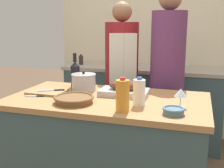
{
  "coord_description": "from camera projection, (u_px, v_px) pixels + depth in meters",
  "views": [
    {
      "loc": [
        0.63,
        -1.91,
        1.46
      ],
      "look_at": [
        0.0,
        0.12,
        0.99
      ],
      "focal_mm": 45.0,
      "sensor_mm": 36.0,
      "label": 1
    }
  ],
  "objects": [
    {
      "name": "kitchen_island",
      "position": [
        107.0,
        154.0,
        2.18
      ],
      "size": [
        1.47,
        0.8,
        0.91
      ],
      "color": "#3D565B",
      "rests_on": "ground_plane"
    },
    {
      "name": "back_counter",
      "position": [
        143.0,
        104.0,
        3.49
      ],
      "size": [
        1.91,
        0.6,
        0.94
      ],
      "color": "#3D565B",
      "rests_on": "ground_plane"
    },
    {
      "name": "back_wall",
      "position": [
        149.0,
        37.0,
        3.64
      ],
      "size": [
        2.41,
        0.1,
        2.55
      ],
      "color": "beige",
      "rests_on": "ground_plane"
    },
    {
      "name": "roasting_pan",
      "position": [
        124.0,
        90.0,
        2.15
      ],
      "size": [
        0.38,
        0.23,
        0.12
      ],
      "color": "#BCBCC1",
      "rests_on": "kitchen_island"
    },
    {
      "name": "wicker_basket",
      "position": [
        74.0,
        99.0,
        1.95
      ],
      "size": [
        0.28,
        0.28,
        0.05
      ],
      "color": "brown",
      "rests_on": "kitchen_island"
    },
    {
      "name": "cutting_board",
      "position": [
        47.0,
        92.0,
        2.23
      ],
      "size": [
        0.28,
        0.22,
        0.02
      ],
      "color": "#AD7F51",
      "rests_on": "kitchen_island"
    },
    {
      "name": "stock_pot",
      "position": [
        84.0,
        82.0,
        2.29
      ],
      "size": [
        0.2,
        0.2,
        0.16
      ],
      "color": "#B7B7BC",
      "rests_on": "kitchen_island"
    },
    {
      "name": "mixing_bowl",
      "position": [
        174.0,
        111.0,
        1.7
      ],
      "size": [
        0.14,
        0.14,
        0.04
      ],
      "color": "slate",
      "rests_on": "kitchen_island"
    },
    {
      "name": "juice_jug",
      "position": [
        123.0,
        96.0,
        1.75
      ],
      "size": [
        0.09,
        0.09,
        0.22
      ],
      "color": "orange",
      "rests_on": "kitchen_island"
    },
    {
      "name": "milk_jug",
      "position": [
        139.0,
        92.0,
        1.87
      ],
      "size": [
        0.08,
        0.08,
        0.2
      ],
      "color": "white",
      "rests_on": "kitchen_island"
    },
    {
      "name": "wine_bottle_green",
      "position": [
        75.0,
        74.0,
        2.41
      ],
      "size": [
        0.08,
        0.08,
        0.29
      ],
      "color": "black",
      "rests_on": "kitchen_island"
    },
    {
      "name": "wine_glass_left",
      "position": [
        181.0,
        93.0,
        1.83
      ],
      "size": [
        0.08,
        0.08,
        0.13
      ],
      "color": "silver",
      "rests_on": "kitchen_island"
    },
    {
      "name": "knife_chef",
      "position": [
        52.0,
        90.0,
        2.23
      ],
      "size": [
        0.2,
        0.12,
        0.01
      ],
      "color": "#B7B7BC",
      "rests_on": "cutting_board"
    },
    {
      "name": "knife_paring",
      "position": [
        35.0,
        96.0,
        2.12
      ],
      "size": [
        0.14,
        0.07,
        0.01
      ],
      "color": "#B7B7BC",
      "rests_on": "kitchen_island"
    },
    {
      "name": "stand_mixer",
      "position": [
        174.0,
        59.0,
        3.15
      ],
      "size": [
        0.18,
        0.14,
        0.3
      ],
      "color": "#333842",
      "rests_on": "back_counter"
    },
    {
      "name": "condiment_bottle_tall",
      "position": [
        81.0,
        60.0,
        3.55
      ],
      "size": [
        0.06,
        0.06,
        0.13
      ],
      "color": "#332D28",
      "rests_on": "back_counter"
    },
    {
      "name": "condiment_bottle_short",
      "position": [
        117.0,
        59.0,
        3.38
      ],
      "size": [
        0.05,
        0.05,
        0.21
      ],
      "color": "#B28E2D",
      "rests_on": "back_counter"
    },
    {
      "name": "person_cook_aproned",
      "position": [
        122.0,
        77.0,
        2.82
      ],
      "size": [
        0.34,
        0.36,
        1.66
      ],
      "rotation": [
        0.0,
        0.0,
        0.34
      ],
      "color": "beige",
      "rests_on": "ground_plane"
    },
    {
      "name": "person_cook_guest",
      "position": [
        167.0,
        74.0,
        2.62
      ],
      "size": [
        0.32,
        0.32,
        1.77
      ],
      "rotation": [
        0.0,
        0.0,
        0.32
      ],
      "color": "beige",
      "rests_on": "ground_plane"
    }
  ]
}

